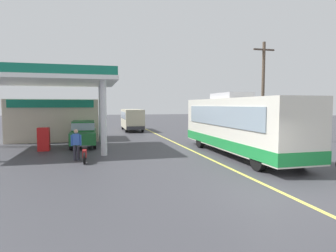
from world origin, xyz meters
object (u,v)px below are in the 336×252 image
object	(u,v)px
coach_bus_main	(238,126)
car_at_pump	(84,132)
pedestrian_near_pump	(76,143)
minibus_opposing_lane	(132,118)
motorcycle_parked_forecourt	(85,153)

from	to	relation	value
coach_bus_main	car_at_pump	size ratio (longest dim) A/B	2.63
pedestrian_near_pump	car_at_pump	bearing A→B (deg)	87.89
coach_bus_main	car_at_pump	world-z (taller)	coach_bus_main
car_at_pump	coach_bus_main	bearing A→B (deg)	-34.17
coach_bus_main	pedestrian_near_pump	xyz separation A→B (m)	(-9.14, 0.76, -0.79)
car_at_pump	pedestrian_near_pump	size ratio (longest dim) A/B	2.53
minibus_opposing_lane	motorcycle_parked_forecourt	world-z (taller)	minibus_opposing_lane
minibus_opposing_lane	pedestrian_near_pump	world-z (taller)	minibus_opposing_lane
coach_bus_main	pedestrian_near_pump	world-z (taller)	coach_bus_main
motorcycle_parked_forecourt	pedestrian_near_pump	world-z (taller)	pedestrian_near_pump
coach_bus_main	minibus_opposing_lane	bearing A→B (deg)	102.87
pedestrian_near_pump	motorcycle_parked_forecourt	bearing A→B (deg)	-51.32
minibus_opposing_lane	motorcycle_parked_forecourt	xyz separation A→B (m)	(-4.68, -17.35, -1.03)
car_at_pump	motorcycle_parked_forecourt	xyz separation A→B (m)	(0.26, -5.88, -0.57)
minibus_opposing_lane	motorcycle_parked_forecourt	distance (m)	18.00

